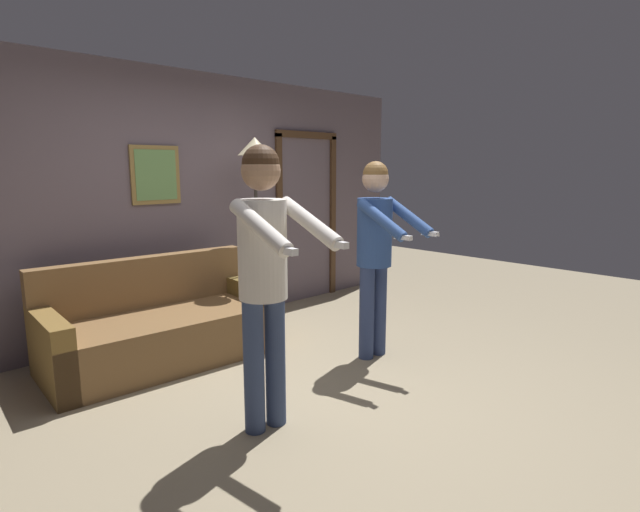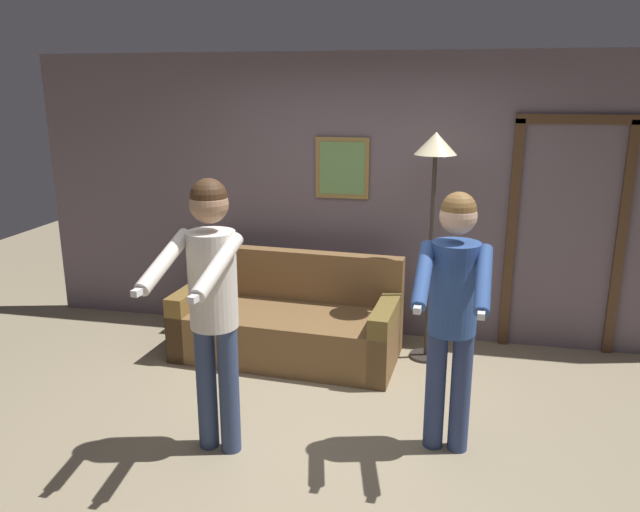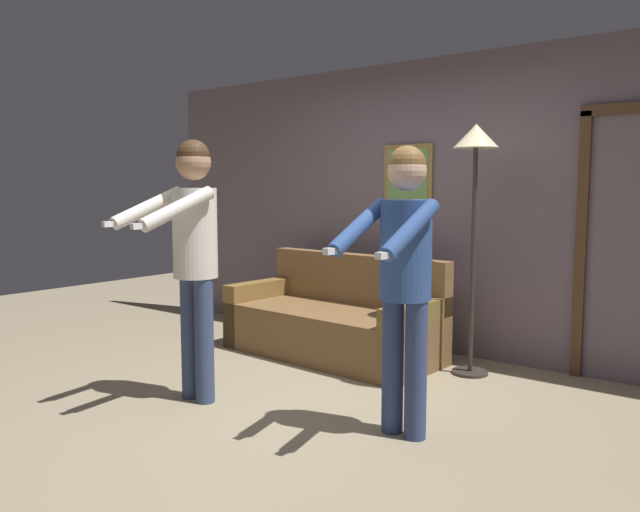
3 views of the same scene
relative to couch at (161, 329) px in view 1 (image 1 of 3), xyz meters
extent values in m
plane|color=gray|center=(0.55, -1.30, -0.28)|extent=(12.00, 12.00, 0.00)
cube|color=#685A64|center=(0.55, 0.70, 1.02)|extent=(6.40, 0.06, 2.60)
cube|color=olive|center=(0.35, 0.65, 1.30)|extent=(0.49, 0.02, 0.55)
cube|color=#699754|center=(0.35, 0.64, 1.30)|extent=(0.41, 0.01, 0.47)
cube|color=#4C331E|center=(1.87, 0.65, 0.74)|extent=(0.08, 0.04, 2.04)
cube|color=#4C331E|center=(2.77, 0.65, 0.74)|extent=(0.08, 0.04, 2.04)
cube|color=#4C331E|center=(2.32, 0.65, 1.76)|extent=(0.98, 0.04, 0.08)
cube|color=brown|center=(0.00, -0.04, -0.07)|extent=(1.95, 0.96, 0.42)
cube|color=brown|center=(0.02, 0.31, 0.37)|extent=(1.90, 0.26, 0.45)
cube|color=brown|center=(-0.87, 0.01, 0.01)|extent=(0.21, 0.86, 0.58)
cube|color=brown|center=(0.87, -0.10, 0.01)|extent=(0.21, 0.86, 0.58)
cylinder|color=#332D28|center=(1.19, 0.20, -0.27)|extent=(0.28, 0.28, 0.02)
cylinder|color=#332D28|center=(1.19, 0.20, 0.62)|extent=(0.04, 0.04, 1.75)
cone|color=#F9EAB7|center=(1.19, 0.20, 1.58)|extent=(0.34, 0.34, 0.18)
cylinder|color=navy|center=(-0.14, -1.52, 0.15)|extent=(0.13, 0.13, 0.86)
cylinder|color=navy|center=(0.02, -1.53, 0.15)|extent=(0.13, 0.13, 0.86)
cylinder|color=silver|center=(-0.06, -1.52, 0.88)|extent=(0.30, 0.30, 0.61)
sphere|color=#9E7556|center=(-0.06, -1.52, 1.36)|extent=(0.24, 0.24, 0.24)
sphere|color=#382314|center=(-0.06, -1.52, 1.40)|extent=(0.22, 0.22, 0.22)
cylinder|color=silver|center=(-0.25, -1.76, 1.06)|extent=(0.14, 0.54, 0.28)
cube|color=white|center=(-0.28, -2.00, 0.96)|extent=(0.05, 0.15, 0.04)
cylinder|color=silver|center=(0.09, -1.79, 1.06)|extent=(0.14, 0.54, 0.28)
cube|color=white|center=(0.06, -2.04, 0.96)|extent=(0.05, 0.15, 0.04)
cylinder|color=navy|center=(1.31, -1.20, 0.13)|extent=(0.13, 0.13, 0.82)
cylinder|color=navy|center=(1.47, -1.21, 0.13)|extent=(0.13, 0.13, 0.82)
cylinder|color=#2D4C8C|center=(1.39, -1.20, 0.83)|extent=(0.30, 0.30, 0.58)
sphere|color=#D8AD8E|center=(1.39, -1.20, 1.28)|extent=(0.22, 0.22, 0.22)
sphere|color=brown|center=(1.39, -1.20, 1.32)|extent=(0.21, 0.21, 0.21)
cylinder|color=#2D4C8C|center=(1.21, -1.42, 0.97)|extent=(0.11, 0.50, 0.32)
cube|color=white|center=(1.20, -1.64, 0.85)|extent=(0.05, 0.15, 0.04)
cylinder|color=#2D4C8C|center=(1.55, -1.43, 0.97)|extent=(0.11, 0.50, 0.32)
cube|color=white|center=(1.54, -1.66, 0.85)|extent=(0.05, 0.15, 0.04)
camera|label=1|loc=(-1.89, -3.91, 1.37)|focal=28.00mm
camera|label=2|loc=(1.36, -4.93, 2.04)|focal=35.00mm
camera|label=3|loc=(3.18, -4.35, 1.18)|focal=35.00mm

